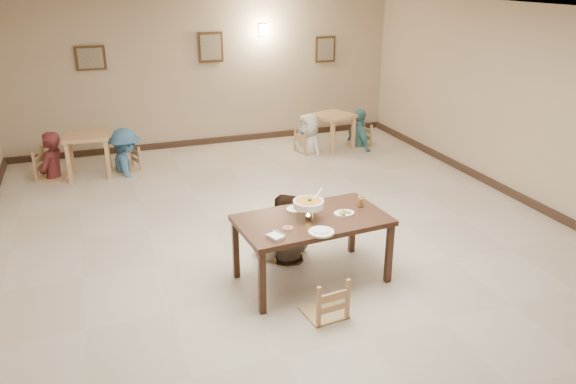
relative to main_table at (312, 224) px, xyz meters
name	(u,v)px	position (x,y,z in m)	size (l,w,h in m)	color
floor	(291,244)	(0.09, 0.95, -0.72)	(10.00, 10.00, 0.00)	#BFB09E
ceiling	(292,11)	(0.09, 0.95, 2.28)	(10.00, 10.00, 0.00)	silver
wall_back	(207,72)	(0.09, 5.95, 0.78)	(10.00, 10.00, 0.00)	tan
wall_right	(545,111)	(4.09, 0.95, 0.78)	(10.00, 10.00, 0.00)	tan
baseboard_back	(211,141)	(0.09, 5.92, -0.66)	(8.00, 0.06, 0.12)	#322117
baseboard_right	(528,201)	(4.06, 0.95, -0.66)	(0.06, 10.00, 0.12)	#322117
picture_a	(90,58)	(-2.11, 5.91, 1.18)	(0.55, 0.04, 0.45)	#3D2714
picture_b	(211,47)	(0.19, 5.91, 1.28)	(0.50, 0.04, 0.60)	#3D2714
picture_c	(325,49)	(2.69, 5.91, 1.13)	(0.45, 0.04, 0.55)	#3D2714
wall_sconce	(263,30)	(1.29, 5.91, 1.58)	(0.16, 0.05, 0.22)	#FFD88C
main_table	(312,224)	(0.00, 0.00, 0.00)	(1.78, 1.09, 0.80)	#3D2215
chair_far	(280,221)	(-0.14, 0.76, -0.26)	(0.43, 0.43, 0.93)	tan
chair_near	(325,278)	(-0.14, -0.72, -0.28)	(0.42, 0.42, 0.89)	tan
main_diner	(284,195)	(-0.11, 0.67, 0.13)	(0.83, 0.64, 1.70)	gray
curry_warmer	(308,204)	(-0.05, 0.00, 0.26)	(0.39, 0.35, 0.31)	silver
rice_plate_far	(298,209)	(-0.07, 0.28, 0.10)	(0.30, 0.30, 0.07)	white
rice_plate_near	(321,232)	(-0.06, -0.40, 0.10)	(0.28, 0.28, 0.06)	white
fried_plate	(344,213)	(0.39, -0.03, 0.10)	(0.25, 0.25, 0.05)	white
chili_dish	(288,228)	(-0.36, -0.17, 0.09)	(0.10, 0.10, 0.02)	white
napkin_cutlery	(276,236)	(-0.56, -0.34, 0.10)	(0.21, 0.28, 0.03)	white
drink_glass	(360,202)	(0.67, 0.11, 0.15)	(0.07, 0.07, 0.14)	white
bg_table_left	(87,141)	(-2.36, 4.75, -0.09)	(0.81, 0.81, 0.76)	tan
bg_table_right	(333,121)	(2.41, 4.77, -0.14)	(0.91, 0.91, 0.71)	tan
bg_chair_ll	(50,151)	(-2.99, 4.79, -0.22)	(0.47, 0.47, 1.00)	tan
bg_chair_lr	(125,148)	(-1.73, 4.73, -0.29)	(0.41, 0.41, 0.87)	tan
bg_chair_rl	(308,129)	(1.84, 4.71, -0.26)	(0.44, 0.44, 0.93)	tan
bg_chair_rr	(359,125)	(2.97, 4.70, -0.28)	(0.42, 0.42, 0.89)	tan
bg_diner_a	(47,132)	(-2.99, 4.79, 0.12)	(0.62, 0.40, 1.69)	#572022
bg_diner_b	(123,129)	(-1.73, 4.73, 0.08)	(1.03, 0.59, 1.60)	teal
bg_diner_c	(309,114)	(1.84, 4.71, 0.06)	(0.76, 0.50, 1.56)	silver
bg_diner_d	(360,109)	(2.97, 4.70, 0.07)	(0.93, 0.39, 1.58)	teal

